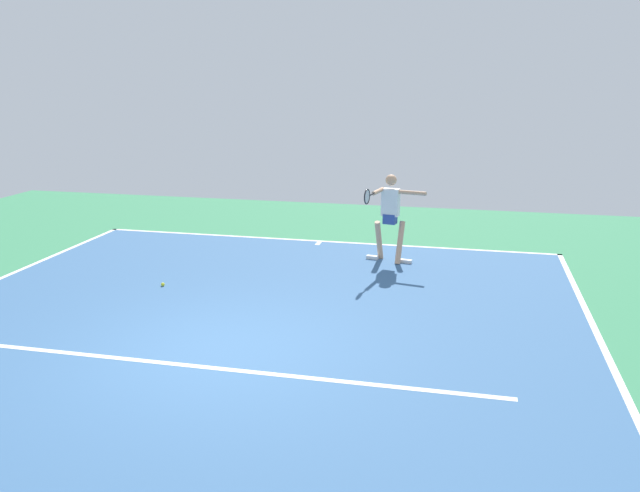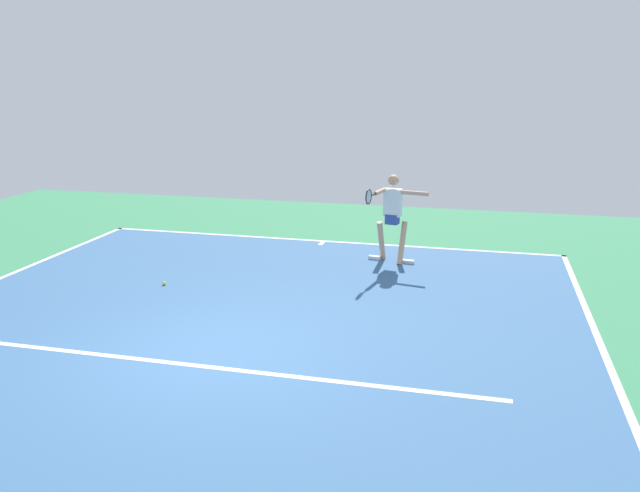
% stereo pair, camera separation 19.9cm
% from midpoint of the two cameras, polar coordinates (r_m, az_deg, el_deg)
% --- Properties ---
extents(ground_plane, '(21.34, 21.34, 0.00)m').
position_cam_midpoint_polar(ground_plane, '(9.08, -8.56, -9.07)').
color(ground_plane, '#388456').
extents(court_surface, '(10.37, 12.59, 0.00)m').
position_cam_midpoint_polar(court_surface, '(9.08, -8.56, -9.06)').
color(court_surface, '#38608E').
rests_on(court_surface, ground_plane).
extents(court_line_baseline_near, '(10.37, 0.10, 0.01)m').
position_cam_midpoint_polar(court_line_baseline_near, '(14.73, 0.71, 0.44)').
color(court_line_baseline_near, white).
rests_on(court_line_baseline_near, ground_plane).
extents(court_line_sideline_left, '(0.10, 12.59, 0.01)m').
position_cam_midpoint_polar(court_line_sideline_left, '(8.66, 25.44, -11.63)').
color(court_line_sideline_left, white).
rests_on(court_line_sideline_left, ground_plane).
extents(court_line_service, '(7.78, 0.10, 0.01)m').
position_cam_midpoint_polar(court_line_service, '(8.68, -9.80, -10.29)').
color(court_line_service, white).
rests_on(court_line_service, ground_plane).
extents(court_line_centre_mark, '(0.10, 0.30, 0.01)m').
position_cam_midpoint_polar(court_line_centre_mark, '(14.54, 0.53, 0.25)').
color(court_line_centre_mark, white).
rests_on(court_line_centre_mark, ground_plane).
extents(tennis_player, '(1.18, 1.23, 1.77)m').
position_cam_midpoint_polar(tennis_player, '(12.95, 6.76, 2.93)').
color(tennis_player, tan).
rests_on(tennis_player, ground_plane).
extents(tennis_ball_by_baseline, '(0.07, 0.07, 0.07)m').
position_cam_midpoint_polar(tennis_ball_by_baseline, '(11.96, -12.99, -3.21)').
color(tennis_ball_by_baseline, yellow).
rests_on(tennis_ball_by_baseline, ground_plane).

